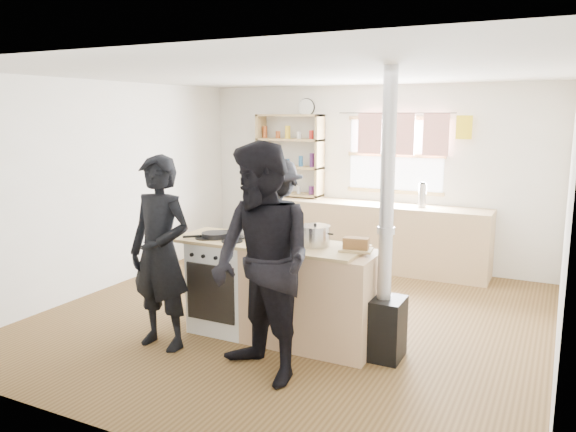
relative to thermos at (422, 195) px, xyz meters
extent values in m
cube|color=brown|center=(-0.80, -2.22, -1.06)|extent=(5.00, 5.00, 0.01)
cube|color=tan|center=(-0.80, 0.00, -0.61)|extent=(3.40, 0.55, 0.90)
cube|color=tan|center=(-2.00, 0.12, -0.12)|extent=(1.00, 0.28, 0.03)
cube|color=tan|center=(-2.00, 0.12, 0.28)|extent=(1.00, 0.28, 0.03)
cube|color=tan|center=(-2.00, 0.12, 0.68)|extent=(1.00, 0.28, 0.03)
cube|color=tan|center=(-2.00, 0.12, 1.03)|extent=(1.00, 0.28, 0.03)
cube|color=tan|center=(-2.48, 0.12, 0.44)|extent=(0.04, 0.28, 1.20)
cube|color=tan|center=(-1.52, 0.12, 0.44)|extent=(0.04, 0.28, 1.20)
cylinder|color=silver|center=(0.00, 0.00, 0.00)|extent=(0.10, 0.10, 0.31)
cube|color=white|center=(-1.25, -2.77, -0.61)|extent=(0.60, 0.60, 0.90)
cube|color=tan|center=(-0.35, -2.77, -0.61)|extent=(1.20, 0.60, 0.90)
cube|color=tan|center=(-0.80, -2.77, -0.14)|extent=(1.84, 0.64, 0.03)
cylinder|color=black|center=(-1.34, -2.85, -0.10)|extent=(0.37, 0.37, 0.05)
cylinder|color=#2A5D1F|center=(-1.34, -2.85, -0.09)|extent=(0.23, 0.23, 0.02)
cube|color=silver|center=(-0.66, -2.77, -0.09)|extent=(0.37, 0.27, 0.08)
cube|color=brown|center=(-0.66, -2.77, -0.06)|extent=(0.32, 0.23, 0.02)
cylinder|color=silver|center=(-1.07, -2.70, -0.05)|extent=(0.23, 0.23, 0.16)
cylinder|color=silver|center=(-1.07, -2.70, 0.04)|extent=(0.24, 0.24, 0.01)
sphere|color=black|center=(-1.07, -2.70, 0.05)|extent=(0.03, 0.03, 0.03)
cylinder|color=#B0B0B3|center=(-0.34, -2.71, -0.04)|extent=(0.27, 0.27, 0.17)
cylinder|color=#B0B0B3|center=(-0.34, -2.71, 0.05)|extent=(0.28, 0.28, 0.01)
sphere|color=black|center=(-0.34, -2.71, 0.07)|extent=(0.03, 0.03, 0.03)
cube|color=tan|center=(0.07, -2.74, -0.12)|extent=(0.31, 0.24, 0.02)
cube|color=olive|center=(0.07, -2.74, -0.06)|extent=(0.24, 0.14, 0.10)
cube|color=black|center=(0.34, -2.76, -0.79)|extent=(0.35, 0.35, 0.54)
cylinder|color=#ADADB2|center=(0.34, -2.76, 0.46)|extent=(0.12, 0.12, 1.96)
imported|color=black|center=(-1.55, -3.41, -0.18)|extent=(0.65, 0.44, 1.76)
imported|color=black|center=(-0.41, -3.56, -0.10)|extent=(1.15, 1.05, 1.92)
imported|color=black|center=(-1.24, -1.72, -0.25)|extent=(1.05, 0.61, 1.62)
camera|label=1|loc=(1.67, -7.28, 1.07)|focal=35.00mm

